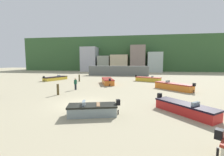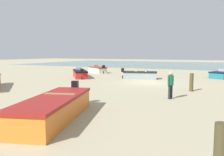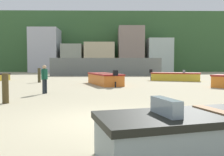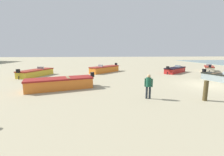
{
  "view_description": "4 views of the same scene",
  "coord_description": "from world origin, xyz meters",
  "px_view_note": "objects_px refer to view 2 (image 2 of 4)",
  "views": [
    {
      "loc": [
        4.77,
        -13.12,
        3.84
      ],
      "look_at": [
        0.88,
        11.22,
        1.24
      ],
      "focal_mm": 24.67,
      "sensor_mm": 36.0,
      "label": 1
    },
    {
      "loc": [
        -6.31,
        20.3,
        2.67
      ],
      "look_at": [
        2.66,
        2.03,
        0.5
      ],
      "focal_mm": 37.04,
      "sensor_mm": 36.0,
      "label": 2
    },
    {
      "loc": [
        0.15,
        -6.87,
        1.63
      ],
      "look_at": [
        0.35,
        7.52,
        0.84
      ],
      "focal_mm": 38.48,
      "sensor_mm": 36.0,
      "label": 3
    },
    {
      "loc": [
        -12.94,
        10.06,
        3.05
      ],
      "look_at": [
        -0.59,
        8.85,
        0.92
      ],
      "focal_mm": 24.58,
      "sensor_mm": 36.0,
      "label": 4
    }
  ],
  "objects_px": {
    "boat_grey_7": "(140,75)",
    "beach_walker_foreground": "(171,83)",
    "mooring_post_near_water": "(221,156)",
    "boat_cream_8": "(97,70)",
    "boat_red_5": "(80,74)",
    "mooring_post_mid_beach": "(191,82)",
    "boat_orange_4": "(55,108)"
  },
  "relations": [
    {
      "from": "boat_cream_8",
      "to": "beach_walker_foreground",
      "type": "xyz_separation_m",
      "value": [
        -13.16,
        14.39,
        0.53
      ]
    },
    {
      "from": "boat_cream_8",
      "to": "beach_walker_foreground",
      "type": "bearing_deg",
      "value": -102.53
    },
    {
      "from": "boat_cream_8",
      "to": "boat_red_5",
      "type": "bearing_deg",
      "value": -133.01
    },
    {
      "from": "boat_orange_4",
      "to": "mooring_post_mid_beach",
      "type": "relative_size",
      "value": 4.38
    },
    {
      "from": "boat_orange_4",
      "to": "boat_grey_7",
      "type": "height_order",
      "value": "boat_orange_4"
    },
    {
      "from": "boat_grey_7",
      "to": "mooring_post_near_water",
      "type": "distance_m",
      "value": 19.9
    },
    {
      "from": "mooring_post_near_water",
      "to": "beach_walker_foreground",
      "type": "relative_size",
      "value": 0.82
    },
    {
      "from": "boat_orange_4",
      "to": "beach_walker_foreground",
      "type": "relative_size",
      "value": 3.45
    },
    {
      "from": "boat_grey_7",
      "to": "mooring_post_mid_beach",
      "type": "relative_size",
      "value": 3.0
    },
    {
      "from": "boat_orange_4",
      "to": "boat_cream_8",
      "type": "distance_m",
      "value": 22.99
    },
    {
      "from": "boat_cream_8",
      "to": "boat_orange_4",
      "type": "bearing_deg",
      "value": -119.54
    },
    {
      "from": "boat_orange_4",
      "to": "mooring_post_near_water",
      "type": "xyz_separation_m",
      "value": [
        -6.12,
        2.38,
        0.19
      ]
    },
    {
      "from": "boat_red_5",
      "to": "mooring_post_mid_beach",
      "type": "bearing_deg",
      "value": -59.41
    },
    {
      "from": "boat_orange_4",
      "to": "boat_red_5",
      "type": "distance_m",
      "value": 16.76
    },
    {
      "from": "boat_red_5",
      "to": "beach_walker_foreground",
      "type": "bearing_deg",
      "value": -73.54
    },
    {
      "from": "boat_red_5",
      "to": "boat_cream_8",
      "type": "bearing_deg",
      "value": 62.7
    },
    {
      "from": "mooring_post_mid_beach",
      "to": "boat_red_5",
      "type": "bearing_deg",
      "value": -20.17
    },
    {
      "from": "boat_red_5",
      "to": "boat_grey_7",
      "type": "relative_size",
      "value": 1.15
    },
    {
      "from": "beach_walker_foreground",
      "to": "boat_cream_8",
      "type": "bearing_deg",
      "value": -115.63
    },
    {
      "from": "boat_red_5",
      "to": "mooring_post_mid_beach",
      "type": "distance_m",
      "value": 13.38
    },
    {
      "from": "mooring_post_mid_beach",
      "to": "boat_orange_4",
      "type": "bearing_deg",
      "value": 67.68
    },
    {
      "from": "boat_cream_8",
      "to": "beach_walker_foreground",
      "type": "relative_size",
      "value": 2.28
    },
    {
      "from": "boat_grey_7",
      "to": "mooring_post_near_water",
      "type": "relative_size",
      "value": 2.87
    },
    {
      "from": "boat_red_5",
      "to": "mooring_post_near_water",
      "type": "bearing_deg",
      "value": -88.18
    },
    {
      "from": "boat_orange_4",
      "to": "boat_grey_7",
      "type": "xyz_separation_m",
      "value": [
        1.89,
        -15.84,
        -0.06
      ]
    },
    {
      "from": "boat_red_5",
      "to": "beach_walker_foreground",
      "type": "relative_size",
      "value": 2.72
    },
    {
      "from": "boat_orange_4",
      "to": "boat_cream_8",
      "type": "bearing_deg",
      "value": -82.33
    },
    {
      "from": "boat_cream_8",
      "to": "mooring_post_mid_beach",
      "type": "height_order",
      "value": "mooring_post_mid_beach"
    },
    {
      "from": "boat_red_5",
      "to": "boat_grey_7",
      "type": "xyz_separation_m",
      "value": [
        -6.64,
        -1.41,
        -0.0
      ]
    },
    {
      "from": "boat_grey_7",
      "to": "boat_cream_8",
      "type": "xyz_separation_m",
      "value": [
        7.98,
        -4.93,
        0.01
      ]
    },
    {
      "from": "mooring_post_mid_beach",
      "to": "boat_cream_8",
      "type": "bearing_deg",
      "value": -38.22
    },
    {
      "from": "boat_grey_7",
      "to": "beach_walker_foreground",
      "type": "xyz_separation_m",
      "value": [
        -5.18,
        9.47,
        0.54
      ]
    }
  ]
}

